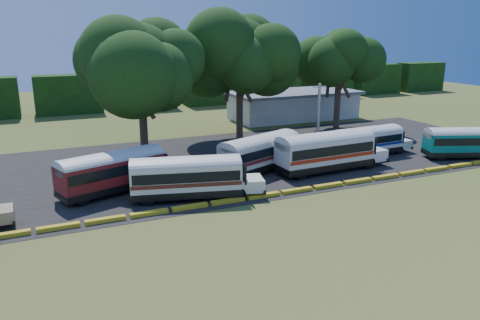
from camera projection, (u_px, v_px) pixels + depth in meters
name	position (u px, v px, depth m)	size (l,w,h in m)	color
ground	(287.00, 199.00, 36.15)	(160.00, 160.00, 0.00)	#3C501A
asphalt_strip	(237.00, 160.00, 47.11)	(64.00, 24.00, 0.02)	black
curb	(280.00, 193.00, 36.99)	(53.70, 0.45, 0.30)	gold
terminal_building	(293.00, 105.00, 69.08)	(19.00, 9.00, 4.00)	silver
treeline_backdrop	(145.00, 90.00, 77.64)	(130.00, 4.00, 6.00)	black
bus_red	(114.00, 169.00, 37.07)	(10.57, 5.64, 3.39)	black
bus_cream_west	(189.00, 175.00, 35.71)	(10.51, 4.93, 3.35)	black
bus_cream_east	(262.00, 151.00, 42.89)	(10.54, 6.11, 3.39)	black
bus_white_red	(327.00, 149.00, 42.71)	(11.35, 3.22, 3.70)	black
bus_white_blue	(368.00, 140.00, 48.15)	(9.41, 2.71, 3.06)	black
bus_teal	(467.00, 141.00, 47.30)	(9.83, 5.65, 3.17)	black
tree_west	(140.00, 63.00, 45.22)	(10.21, 10.21, 13.34)	#3A251D
tree_center	(240.00, 52.00, 53.89)	(10.45, 10.45, 14.06)	#3A251D
tree_east	(340.00, 57.00, 60.52)	(8.33, 8.33, 12.45)	#3A251D
utility_pole	(318.00, 116.00, 50.06)	(1.60, 0.30, 7.22)	gray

